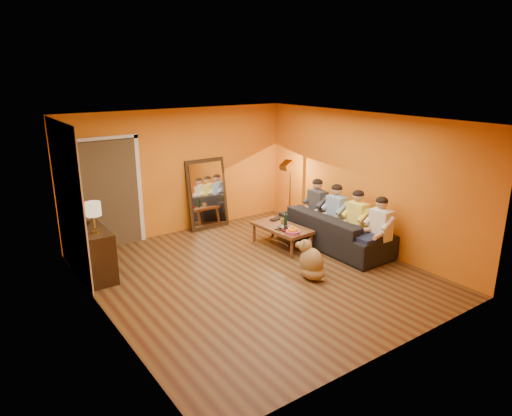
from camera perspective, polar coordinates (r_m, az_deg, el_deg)
room_shell at (r=7.66m, az=-1.58°, el=1.48°), size 5.00×5.50×2.60m
white_accent at (r=7.97m, az=-22.41°, el=0.80°), size 0.02×1.90×2.58m
doorway_recess at (r=9.28m, az=-17.91°, el=1.80°), size 1.06×0.30×2.10m
door_jamb_left at (r=9.03m, az=-21.11°, el=1.07°), size 0.08×0.06×2.20m
door_jamb_right at (r=9.35m, az=-14.37°, el=2.20°), size 0.08×0.06×2.20m
door_header at (r=8.96m, az=-18.29°, el=8.26°), size 1.22×0.06×0.08m
mirror_frame at (r=9.95m, az=-6.13°, el=1.78°), size 0.92×0.27×1.51m
mirror_glass at (r=9.91m, az=-6.02°, el=1.73°), size 0.78×0.21×1.35m
sideboard at (r=8.11m, az=-19.71°, el=-5.19°), size 0.44×1.18×0.85m
table_lamp at (r=7.61m, az=-19.59°, el=-1.16°), size 0.24×0.24×0.51m
sofa at (r=9.03m, az=9.77°, el=-2.70°), size 2.37×0.93×0.69m
coffee_table at (r=8.96m, az=3.23°, el=-3.56°), size 0.70×1.26×0.42m
floor_lamp at (r=10.05m, az=4.26°, el=1.75°), size 0.36×0.32×1.44m
dog at (r=7.64m, az=6.96°, el=-6.35°), size 0.52×0.65×0.67m
person_far_left at (r=8.40m, az=15.28°, el=-2.65°), size 0.70×0.44×1.22m
person_mid_left at (r=8.74m, az=12.53°, el=-1.69°), size 0.70×0.44×1.22m
person_mid_right at (r=9.10m, az=10.00°, el=-0.80°), size 0.70×0.44×1.22m
person_far_right at (r=9.48m, az=7.66°, el=0.02°), size 0.70×0.44×1.22m
fruit_bowl at (r=8.47m, az=4.61°, el=-2.72°), size 0.26×0.26×0.16m
wine_bottle at (r=8.83m, az=3.72°, el=-1.36°), size 0.07×0.07×0.31m
tumbler at (r=9.03m, az=3.38°, el=-1.63°), size 0.14×0.14×0.10m
laptop at (r=9.25m, az=2.79°, el=-1.42°), size 0.36×0.27×0.03m
book_lower at (r=8.63m, az=3.14°, el=-2.80°), size 0.29×0.32×0.02m
book_mid at (r=8.63m, az=3.15°, el=-2.63°), size 0.23×0.28×0.02m
book_upper at (r=8.61m, az=3.18°, el=-2.56°), size 0.18×0.23×0.02m
vase at (r=8.17m, az=-20.55°, el=-1.24°), size 0.18×0.18×0.19m
flowers at (r=8.10m, az=-20.72°, el=0.34°), size 0.17×0.17×0.42m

